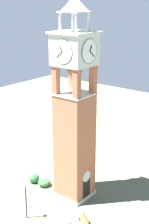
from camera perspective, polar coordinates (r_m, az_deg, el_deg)
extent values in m
plane|color=#5B664C|center=(35.26, 0.00, -13.64)|extent=(80.00, 80.00, 0.00)
cube|color=#AD5B42|center=(32.78, 0.00, -5.88)|extent=(2.94, 2.94, 10.45)
cube|color=beige|center=(35.16, 0.00, -13.40)|extent=(3.14, 3.14, 0.35)
cube|color=black|center=(33.88, 2.01, -12.82)|extent=(1.10, 0.04, 2.20)
cylinder|color=beige|center=(33.18, 2.04, -10.75)|extent=(1.10, 0.04, 1.10)
cube|color=#AD5B42|center=(29.04, 0.37, 4.61)|extent=(0.56, 0.56, 2.67)
cube|color=#AD5B42|center=(30.89, 3.12, 5.43)|extent=(0.56, 0.56, 2.67)
cube|color=#AD5B42|center=(30.53, -3.15, 5.27)|extent=(0.56, 0.56, 2.67)
cube|color=#AD5B42|center=(32.29, -0.33, 6.03)|extent=(0.56, 0.56, 2.67)
cube|color=beige|center=(30.98, 0.00, 3.06)|extent=(3.10, 3.10, 0.12)
cone|color=brown|center=(30.93, 0.94, 6.83)|extent=(0.54, 0.54, 0.50)
cone|color=brown|center=(30.92, -0.96, 6.83)|extent=(0.60, 0.60, 0.49)
cone|color=brown|center=(30.01, -0.81, 6.47)|extent=(0.39, 0.39, 0.52)
cone|color=brown|center=(30.09, 0.96, 6.50)|extent=(0.47, 0.47, 0.48)
cube|color=beige|center=(30.16, 0.00, 10.40)|extent=(3.18, 3.18, 2.77)
cylinder|color=white|center=(29.19, 2.50, 10.12)|extent=(2.11, 0.05, 2.11)
torus|color=black|center=(29.19, 2.50, 10.12)|extent=(2.12, 0.06, 2.12)
cube|color=black|center=(29.23, 2.76, 10.57)|extent=(0.34, 0.03, 0.50)
cube|color=black|center=(29.46, 2.98, 9.66)|extent=(0.69, 0.03, 0.58)
cylinder|color=white|center=(31.18, -2.35, 10.65)|extent=(2.11, 0.05, 2.11)
torus|color=black|center=(31.18, -2.35, 10.65)|extent=(2.12, 0.06, 2.12)
cube|color=black|center=(31.29, -2.28, 11.10)|extent=(0.34, 0.03, 0.50)
cube|color=black|center=(31.50, -2.03, 10.25)|extent=(0.69, 0.03, 0.58)
cylinder|color=white|center=(28.94, -2.02, 10.05)|extent=(0.05, 2.11, 2.11)
torus|color=black|center=(28.94, -2.02, 10.05)|extent=(0.06, 2.12, 2.12)
cube|color=black|center=(28.94, -2.31, 10.50)|extent=(0.03, 0.34, 0.50)
cube|color=black|center=(29.14, -2.59, 9.57)|extent=(0.03, 0.69, 0.58)
cylinder|color=white|center=(31.42, 1.87, 10.72)|extent=(0.05, 2.11, 2.11)
torus|color=black|center=(31.42, 1.87, 10.72)|extent=(0.06, 2.12, 2.12)
cube|color=black|center=(31.52, 1.74, 11.16)|extent=(0.03, 0.34, 0.50)
cube|color=black|center=(31.70, 1.45, 10.31)|extent=(0.03, 0.69, 0.58)
cube|color=beige|center=(29.99, 0.00, 13.18)|extent=(3.54, 3.54, 0.16)
cylinder|color=beige|center=(28.70, 0.28, 14.65)|extent=(0.22, 0.22, 1.55)
cylinder|color=beige|center=(30.09, 2.42, 14.81)|extent=(0.22, 0.22, 1.55)
cylinder|color=beige|center=(29.81, -2.44, 14.78)|extent=(0.22, 0.22, 1.55)
cylinder|color=beige|center=(31.15, -0.26, 14.95)|extent=(0.22, 0.22, 1.55)
cube|color=beige|center=(29.88, 0.00, 16.41)|extent=(2.19, 2.19, 0.12)
pyramid|color=beige|center=(29.87, 0.00, 17.72)|extent=(2.19, 2.19, 1.25)
cube|color=brown|center=(30.99, 1.54, -17.71)|extent=(1.28, 1.56, 0.06)
cube|color=brown|center=(30.87, 1.90, -17.23)|extent=(0.96, 1.34, 0.44)
cube|color=#2D2D33|center=(31.68, 1.12, -17.33)|extent=(0.37, 0.29, 0.42)
cylinder|color=black|center=(31.49, -8.10, -14.75)|extent=(0.12, 0.12, 3.16)
sphere|color=silver|center=(30.57, -8.25, -11.99)|extent=(0.36, 0.36, 0.36)
ellipsoid|color=#336638|center=(36.65, -5.11, -11.63)|extent=(1.29, 1.29, 0.82)
ellipsoid|color=#336638|center=(37.34, -6.83, -10.90)|extent=(1.13, 1.13, 1.02)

